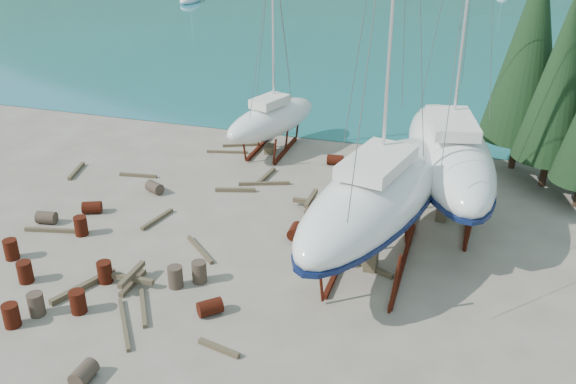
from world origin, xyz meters
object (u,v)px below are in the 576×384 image
(large_sailboat_near, at_px, (377,194))
(large_sailboat_far, at_px, (449,153))
(small_sailboat_shore, at_px, (272,119))
(worker, at_px, (339,251))

(large_sailboat_near, relative_size, large_sailboat_far, 1.01)
(small_sailboat_shore, height_order, worker, small_sailboat_shore)
(large_sailboat_far, bearing_deg, worker, -133.21)
(large_sailboat_far, xyz_separation_m, small_sailboat_shore, (-10.27, 5.22, -1.13))
(large_sailboat_far, bearing_deg, large_sailboat_near, -127.31)
(worker, bearing_deg, small_sailboat_shore, 48.45)
(large_sailboat_far, distance_m, small_sailboat_shore, 11.58)
(large_sailboat_near, height_order, small_sailboat_shore, large_sailboat_near)
(small_sailboat_shore, bearing_deg, worker, -40.04)
(large_sailboat_near, xyz_separation_m, worker, (-1.23, -0.95, -2.27))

